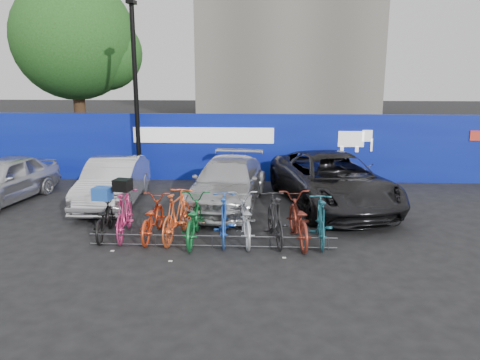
# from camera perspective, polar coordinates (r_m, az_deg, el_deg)

# --- Properties ---
(ground) EXTENTS (100.00, 100.00, 0.00)m
(ground) POSITION_cam_1_polar(r_m,az_deg,el_deg) (11.25, -3.07, -7.12)
(ground) COLOR black
(ground) RESTS_ON ground
(hoarding) EXTENTS (22.00, 0.18, 2.40)m
(hoarding) POSITION_cam_1_polar(r_m,az_deg,el_deg) (16.74, -1.01, 3.99)
(hoarding) COLOR #0A1492
(hoarding) RESTS_ON ground
(tree) EXTENTS (5.40, 5.20, 7.80)m
(tree) POSITION_cam_1_polar(r_m,az_deg,el_deg) (22.03, -18.90, 15.65)
(tree) COLOR #382314
(tree) RESTS_ON ground
(lamppost) EXTENTS (0.25, 0.50, 6.11)m
(lamppost) POSITION_cam_1_polar(r_m,az_deg,el_deg) (16.47, -12.60, 10.76)
(lamppost) COLOR black
(lamppost) RESTS_ON ground
(bike_rack) EXTENTS (5.60, 0.03, 0.30)m
(bike_rack) POSITION_cam_1_polar(r_m,az_deg,el_deg) (10.64, -3.41, -7.44)
(bike_rack) COLOR #595B60
(bike_rack) RESTS_ON ground
(car_0) EXTENTS (2.35, 4.31, 1.39)m
(car_0) POSITION_cam_1_polar(r_m,az_deg,el_deg) (15.72, -27.09, -0.01)
(car_0) COLOR silver
(car_0) RESTS_ON ground
(car_1) EXTENTS (1.65, 4.19, 1.36)m
(car_1) POSITION_cam_1_polar(r_m,az_deg,el_deg) (14.35, -15.18, -0.22)
(car_1) COLOR silver
(car_1) RESTS_ON ground
(car_2) EXTENTS (2.40, 4.85, 1.35)m
(car_2) POSITION_cam_1_polar(r_m,az_deg,el_deg) (13.78, -1.52, -0.31)
(car_2) COLOR #BCBCC1
(car_2) RESTS_ON ground
(car_3) EXTENTS (3.76, 6.00, 1.55)m
(car_3) POSITION_cam_1_polar(r_m,az_deg,el_deg) (13.88, 11.17, -0.05)
(car_3) COLOR black
(car_3) RESTS_ON ground
(bike_0) EXTENTS (0.81, 1.80, 0.92)m
(bike_0) POSITION_cam_1_polar(r_m,az_deg,el_deg) (11.69, -16.24, -4.49)
(bike_0) COLOR black
(bike_0) RESTS_ON ground
(bike_1) EXTENTS (0.73, 1.95, 1.14)m
(bike_1) POSITION_cam_1_polar(r_m,az_deg,el_deg) (11.52, -13.92, -4.02)
(bike_1) COLOR #C92E6B
(bike_1) RESTS_ON ground
(bike_2) EXTENTS (0.70, 1.88, 0.98)m
(bike_2) POSITION_cam_1_polar(r_m,az_deg,el_deg) (11.36, -10.65, -4.54)
(bike_2) COLOR red
(bike_2) RESTS_ON ground
(bike_3) EXTENTS (0.84, 2.02, 1.18)m
(bike_3) POSITION_cam_1_polar(r_m,az_deg,el_deg) (11.14, -7.73, -4.25)
(bike_3) COLOR #FA5D29
(bike_3) RESTS_ON ground
(bike_4) EXTENTS (0.74, 2.05, 1.07)m
(bike_4) POSITION_cam_1_polar(r_m,az_deg,el_deg) (10.97, -5.74, -4.77)
(bike_4) COLOR #136B2F
(bike_4) RESTS_ON ground
(bike_5) EXTENTS (0.65, 1.91, 1.13)m
(bike_5) POSITION_cam_1_polar(r_m,az_deg,el_deg) (10.90, -1.96, -4.66)
(bike_5) COLOR blue
(bike_5) RESTS_ON ground
(bike_6) EXTENTS (0.95, 2.08, 1.05)m
(bike_6) POSITION_cam_1_polar(r_m,az_deg,el_deg) (10.96, 0.57, -4.75)
(bike_6) COLOR #ABAEB2
(bike_6) RESTS_ON ground
(bike_7) EXTENTS (0.82, 1.96, 1.14)m
(bike_7) POSITION_cam_1_polar(r_m,az_deg,el_deg) (10.89, 4.29, -4.67)
(bike_7) COLOR black
(bike_7) RESTS_ON ground
(bike_8) EXTENTS (0.96, 2.16, 1.10)m
(bike_8) POSITION_cam_1_polar(r_m,az_deg,el_deg) (10.93, 7.05, -4.79)
(bike_8) COLOR maroon
(bike_8) RESTS_ON ground
(bike_9) EXTENTS (0.59, 1.84, 1.09)m
(bike_9) POSITION_cam_1_polar(r_m,az_deg,el_deg) (10.94, 9.84, -4.88)
(bike_9) COLOR #1D5D6B
(bike_9) RESTS_ON ground
(cargo_crate) EXTENTS (0.47, 0.38, 0.30)m
(cargo_crate) POSITION_cam_1_polar(r_m,az_deg,el_deg) (11.53, -16.44, -1.61)
(cargo_crate) COLOR #2051B3
(cargo_crate) RESTS_ON bike_0
(cargo_topcase) EXTENTS (0.43, 0.40, 0.28)m
(cargo_topcase) POSITION_cam_1_polar(r_m,az_deg,el_deg) (11.33, -14.12, -0.59)
(cargo_topcase) COLOR black
(cargo_topcase) RESTS_ON bike_1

